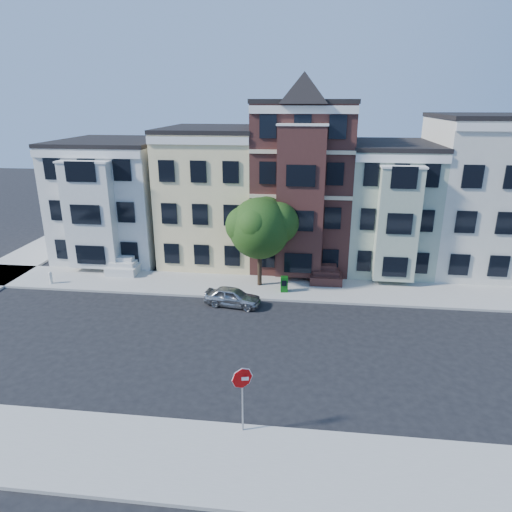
# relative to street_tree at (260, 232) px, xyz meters

# --- Properties ---
(ground) EXTENTS (120.00, 120.00, 0.00)m
(ground) POSITION_rel_street_tree_xyz_m (2.58, -8.28, -3.91)
(ground) COLOR black
(far_sidewalk) EXTENTS (60.00, 4.00, 0.15)m
(far_sidewalk) POSITION_rel_street_tree_xyz_m (2.58, -0.28, -3.83)
(far_sidewalk) COLOR #9E9B93
(far_sidewalk) RESTS_ON ground
(near_sidewalk) EXTENTS (60.00, 4.00, 0.15)m
(near_sidewalk) POSITION_rel_street_tree_xyz_m (2.58, -16.28, -3.83)
(near_sidewalk) COLOR #9E9B93
(near_sidewalk) RESTS_ON ground
(house_white) EXTENTS (8.00, 9.00, 9.00)m
(house_white) POSITION_rel_street_tree_xyz_m (-12.42, 6.22, 0.59)
(house_white) COLOR silver
(house_white) RESTS_ON ground
(house_yellow) EXTENTS (7.00, 9.00, 10.00)m
(house_yellow) POSITION_rel_street_tree_xyz_m (-4.42, 6.22, 1.09)
(house_yellow) COLOR #F6DC9B
(house_yellow) RESTS_ON ground
(house_brown) EXTENTS (7.00, 9.00, 12.00)m
(house_brown) POSITION_rel_street_tree_xyz_m (2.58, 6.22, 2.09)
(house_brown) COLOR #3E1E1A
(house_brown) RESTS_ON ground
(house_green) EXTENTS (6.00, 9.00, 9.00)m
(house_green) POSITION_rel_street_tree_xyz_m (9.08, 6.22, 0.59)
(house_green) COLOR #99A78F
(house_green) RESTS_ON ground
(house_cream) EXTENTS (8.00, 9.00, 11.00)m
(house_cream) POSITION_rel_street_tree_xyz_m (16.08, 6.22, 1.59)
(house_cream) COLOR beige
(house_cream) RESTS_ON ground
(street_tree) EXTENTS (8.32, 8.32, 7.51)m
(street_tree) POSITION_rel_street_tree_xyz_m (0.00, 0.00, 0.00)
(street_tree) COLOR #285016
(street_tree) RESTS_ON far_sidewalk
(parked_car) EXTENTS (3.71, 1.95, 1.20)m
(parked_car) POSITION_rel_street_tree_xyz_m (-1.34, -3.23, -3.30)
(parked_car) COLOR #9B9EA3
(parked_car) RESTS_ON ground
(newspaper_box) EXTENTS (0.51, 0.47, 1.04)m
(newspaper_box) POSITION_rel_street_tree_xyz_m (1.75, -0.97, -3.23)
(newspaper_box) COLOR #0C5111
(newspaper_box) RESTS_ON far_sidewalk
(fire_hydrant) EXTENTS (0.28, 0.28, 0.68)m
(fire_hydrant) POSITION_rel_street_tree_xyz_m (-14.42, -1.46, -3.42)
(fire_hydrant) COLOR silver
(fire_hydrant) RESTS_ON far_sidewalk
(stop_sign) EXTENTS (0.86, 0.27, 3.12)m
(stop_sign) POSITION_rel_street_tree_xyz_m (0.97, -14.62, -2.20)
(stop_sign) COLOR #BB0002
(stop_sign) RESTS_ON near_sidewalk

